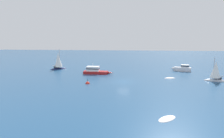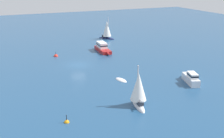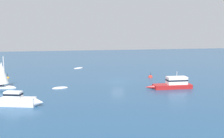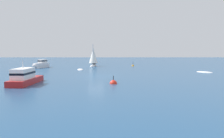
% 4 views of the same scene
% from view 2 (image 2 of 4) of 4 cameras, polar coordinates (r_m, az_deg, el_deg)
% --- Properties ---
extents(ground_plane, '(160.00, 160.00, 0.00)m').
position_cam_2_polar(ground_plane, '(54.61, -6.70, 0.86)').
color(ground_plane, navy).
extents(sailboat, '(4.77, 2.47, 5.83)m').
position_cam_2_polar(sailboat, '(36.94, 5.29, -4.44)').
color(sailboat, white).
rests_on(sailboat, ground).
extents(launch, '(7.93, 2.38, 2.85)m').
position_cam_2_polar(launch, '(63.84, -1.88, 4.25)').
color(launch, '#B21E1E').
rests_on(launch, ground).
extents(dinghy, '(2.78, 1.59, 0.45)m').
position_cam_2_polar(dinghy, '(46.29, 1.82, -2.23)').
color(dinghy, white).
rests_on(dinghy, ground).
extents(launch_1, '(5.68, 2.87, 1.86)m').
position_cam_2_polar(launch_1, '(46.75, 15.30, -1.70)').
color(launch_1, white).
rests_on(launch_1, ground).
extents(sloop, '(4.64, 3.70, 6.24)m').
position_cam_2_polar(sloop, '(76.52, -1.03, 7.66)').
color(sloop, '#191E4C').
rests_on(sloop, ground).
extents(channel_buoy, '(0.90, 0.90, 1.44)m').
position_cam_2_polar(channel_buoy, '(61.02, -11.09, 2.49)').
color(channel_buoy, red).
rests_on(channel_buoy, ground).
extents(mooring_buoy, '(0.61, 0.61, 1.25)m').
position_cam_2_polar(mooring_buoy, '(33.92, -8.99, -10.43)').
color(mooring_buoy, orange).
rests_on(mooring_buoy, ground).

